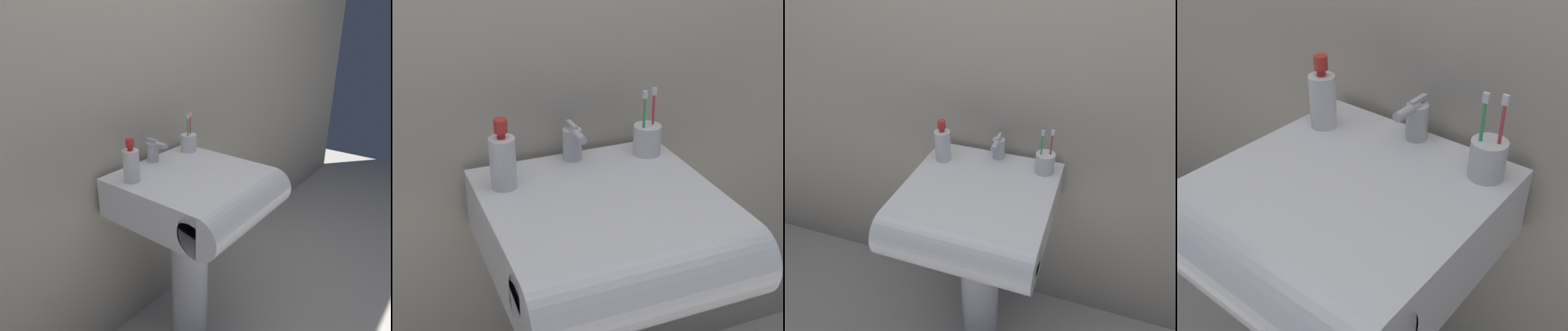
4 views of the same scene
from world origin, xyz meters
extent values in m
cube|color=white|center=(0.00, 0.00, 0.74)|extent=(0.55, 0.50, 0.17)
cylinder|color=white|center=(0.00, -0.25, 0.74)|extent=(0.55, 0.17, 0.17)
cylinder|color=silver|center=(0.01, 0.21, 0.87)|extent=(0.05, 0.05, 0.08)
cylinder|color=silver|center=(0.01, 0.17, 0.91)|extent=(0.02, 0.08, 0.02)
cube|color=silver|center=(0.01, 0.21, 0.92)|extent=(0.01, 0.06, 0.01)
cylinder|color=white|center=(0.21, 0.17, 0.87)|extent=(0.07, 0.07, 0.08)
cylinder|color=#3FB266|center=(0.19, 0.16, 0.92)|extent=(0.01, 0.01, 0.15)
cube|color=white|center=(0.19, 0.16, 1.00)|extent=(0.01, 0.01, 0.02)
cylinder|color=#D83F4C|center=(0.22, 0.17, 0.92)|extent=(0.01, 0.01, 0.15)
cube|color=white|center=(0.22, 0.17, 1.00)|extent=(0.01, 0.01, 0.02)
cylinder|color=white|center=(-0.20, 0.12, 0.89)|extent=(0.06, 0.06, 0.13)
cylinder|color=red|center=(-0.20, 0.12, 0.96)|extent=(0.02, 0.02, 0.01)
cylinder|color=red|center=(-0.20, 0.12, 0.99)|extent=(0.03, 0.03, 0.03)
camera|label=1|loc=(-1.12, -0.91, 1.44)|focal=35.00mm
camera|label=2|loc=(-0.49, -1.13, 1.50)|focal=55.00mm
camera|label=3|loc=(0.38, -1.07, 1.65)|focal=35.00mm
camera|label=4|loc=(0.54, -0.62, 1.38)|focal=45.00mm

